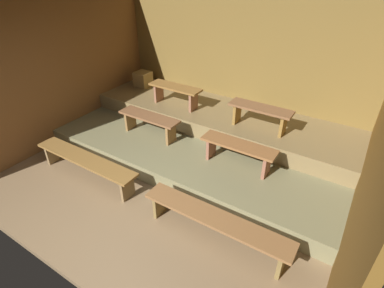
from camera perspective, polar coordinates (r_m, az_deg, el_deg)
ground at (r=5.24m, az=-1.82°, el=-5.23°), size 5.95×4.81×0.08m
wall_back at (r=6.21m, az=8.91°, el=15.26°), size 5.95×0.06×2.75m
wall_left at (r=6.29m, az=-22.70°, el=13.45°), size 0.06×4.81×2.75m
wall_right at (r=3.86m, az=31.73°, el=-0.42°), size 0.06×4.81×2.75m
platform_lower at (r=5.62m, az=2.11°, el=-0.09°), size 5.15×2.62×0.29m
platform_middle at (r=5.95m, az=5.23°, el=4.97°), size 5.15×1.38×0.29m
bench_floor_left at (r=5.14m, az=-19.47°, el=-3.18°), size 2.00×0.32×0.40m
bench_floor_right at (r=3.89m, az=4.40°, el=-14.35°), size 2.00×0.32×0.40m
bench_lower_left at (r=5.54m, az=-8.06°, el=4.42°), size 1.19×0.32×0.40m
bench_lower_right at (r=4.72m, az=8.74°, el=-0.97°), size 1.19×0.32×0.40m
bench_middle_left at (r=6.00m, az=-3.17°, el=9.96°), size 1.08×0.32×0.40m
bench_middle_right at (r=5.26m, az=12.75°, el=5.83°), size 1.08×0.32×0.40m
wooden_crate_middle at (r=7.10m, az=-9.24°, el=12.02°), size 0.33×0.33×0.33m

